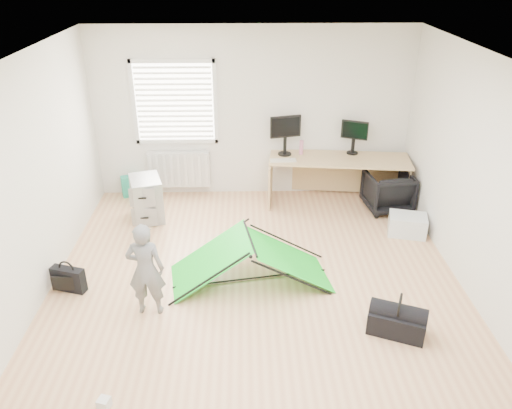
{
  "coord_description": "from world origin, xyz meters",
  "views": [
    {
      "loc": [
        -0.13,
        -4.88,
        3.66
      ],
      "look_at": [
        0.0,
        0.4,
        0.95
      ],
      "focal_mm": 35.0,
      "sensor_mm": 36.0,
      "label": 1
    }
  ],
  "objects_px": {
    "kite": "(250,259)",
    "monitor_left": "(285,141)",
    "office_chair": "(388,191)",
    "person": "(146,270)",
    "desk": "(338,180)",
    "laptop_bag": "(69,279)",
    "duffel_bag": "(397,323)",
    "filing_cabinet": "(147,199)",
    "thermos": "(301,147)",
    "storage_crate": "(407,225)",
    "monitor_right": "(353,142)"
  },
  "relations": [
    {
      "from": "kite",
      "to": "monitor_left",
      "type": "bearing_deg",
      "value": 66.18
    },
    {
      "from": "office_chair",
      "to": "person",
      "type": "xyz_separation_m",
      "value": [
        -3.31,
        -2.41,
        0.25
      ]
    },
    {
      "from": "desk",
      "to": "monitor_left",
      "type": "height_order",
      "value": "monitor_left"
    },
    {
      "from": "laptop_bag",
      "to": "duffel_bag",
      "type": "bearing_deg",
      "value": 4.58
    },
    {
      "from": "office_chair",
      "to": "duffel_bag",
      "type": "relative_size",
      "value": 1.16
    },
    {
      "from": "filing_cabinet",
      "to": "laptop_bag",
      "type": "height_order",
      "value": "filing_cabinet"
    },
    {
      "from": "filing_cabinet",
      "to": "kite",
      "type": "height_order",
      "value": "filing_cabinet"
    },
    {
      "from": "desk",
      "to": "laptop_bag",
      "type": "xyz_separation_m",
      "value": [
        -3.6,
        -2.3,
        -0.22
      ]
    },
    {
      "from": "desk",
      "to": "kite",
      "type": "bearing_deg",
      "value": -117.16
    },
    {
      "from": "office_chair",
      "to": "thermos",
      "type": "bearing_deg",
      "value": -27.58
    },
    {
      "from": "kite",
      "to": "storage_crate",
      "type": "xyz_separation_m",
      "value": [
        2.26,
        1.07,
        -0.15
      ]
    },
    {
      "from": "filing_cabinet",
      "to": "thermos",
      "type": "relative_size",
      "value": 2.9
    },
    {
      "from": "monitor_right",
      "to": "laptop_bag",
      "type": "relative_size",
      "value": 1.02
    },
    {
      "from": "monitor_right",
      "to": "person",
      "type": "bearing_deg",
      "value": -110.99
    },
    {
      "from": "monitor_right",
      "to": "thermos",
      "type": "xyz_separation_m",
      "value": [
        -0.82,
        -0.01,
        -0.09
      ]
    },
    {
      "from": "desk",
      "to": "duffel_bag",
      "type": "distance_m",
      "value": 3.15
    },
    {
      "from": "desk",
      "to": "filing_cabinet",
      "type": "xyz_separation_m",
      "value": [
        -2.96,
        -0.51,
        -0.04
      ]
    },
    {
      "from": "office_chair",
      "to": "storage_crate",
      "type": "height_order",
      "value": "office_chair"
    },
    {
      "from": "office_chair",
      "to": "monitor_right",
      "type": "bearing_deg",
      "value": -52.27
    },
    {
      "from": "filing_cabinet",
      "to": "monitor_right",
      "type": "bearing_deg",
      "value": -4.26
    },
    {
      "from": "desk",
      "to": "office_chair",
      "type": "xyz_separation_m",
      "value": [
        0.73,
        -0.3,
        -0.06
      ]
    },
    {
      "from": "filing_cabinet",
      "to": "monitor_left",
      "type": "xyz_separation_m",
      "value": [
        2.11,
        0.7,
        0.65
      ]
    },
    {
      "from": "desk",
      "to": "duffel_bag",
      "type": "bearing_deg",
      "value": -81.43
    },
    {
      "from": "filing_cabinet",
      "to": "monitor_right",
      "type": "xyz_separation_m",
      "value": [
        3.2,
        0.71,
        0.62
      ]
    },
    {
      "from": "monitor_right",
      "to": "person",
      "type": "height_order",
      "value": "monitor_right"
    },
    {
      "from": "desk",
      "to": "monitor_right",
      "type": "height_order",
      "value": "monitor_right"
    },
    {
      "from": "desk",
      "to": "monitor_left",
      "type": "relative_size",
      "value": 4.46
    },
    {
      "from": "person",
      "to": "duffel_bag",
      "type": "xyz_separation_m",
      "value": [
        2.68,
        -0.43,
        -0.43
      ]
    },
    {
      "from": "filing_cabinet",
      "to": "kite",
      "type": "xyz_separation_m",
      "value": [
        1.53,
        -1.63,
        -0.03
      ]
    },
    {
      "from": "monitor_left",
      "to": "monitor_right",
      "type": "xyz_separation_m",
      "value": [
        1.09,
        0.02,
        -0.03
      ]
    },
    {
      "from": "person",
      "to": "duffel_bag",
      "type": "height_order",
      "value": "person"
    },
    {
      "from": "storage_crate",
      "to": "duffel_bag",
      "type": "height_order",
      "value": "storage_crate"
    },
    {
      "from": "laptop_bag",
      "to": "storage_crate",
      "type": "bearing_deg",
      "value": 32.81
    },
    {
      "from": "filing_cabinet",
      "to": "thermos",
      "type": "height_order",
      "value": "thermos"
    },
    {
      "from": "office_chair",
      "to": "kite",
      "type": "relative_size",
      "value": 0.35
    },
    {
      "from": "filing_cabinet",
      "to": "laptop_bag",
      "type": "bearing_deg",
      "value": -126.71
    },
    {
      "from": "monitor_left",
      "to": "monitor_right",
      "type": "relative_size",
      "value": 1.17
    },
    {
      "from": "person",
      "to": "kite",
      "type": "distance_m",
      "value": 1.31
    },
    {
      "from": "monitor_right",
      "to": "laptop_bag",
      "type": "height_order",
      "value": "monitor_right"
    },
    {
      "from": "desk",
      "to": "kite",
      "type": "xyz_separation_m",
      "value": [
        -1.43,
        -2.14,
        -0.07
      ]
    },
    {
      "from": "monitor_left",
      "to": "storage_crate",
      "type": "relative_size",
      "value": 0.94
    },
    {
      "from": "monitor_left",
      "to": "filing_cabinet",
      "type": "bearing_deg",
      "value": -175.38
    },
    {
      "from": "desk",
      "to": "office_chair",
      "type": "distance_m",
      "value": 0.8
    },
    {
      "from": "monitor_right",
      "to": "person",
      "type": "distance_m",
      "value": 4.07
    },
    {
      "from": "monitor_right",
      "to": "duffel_bag",
      "type": "bearing_deg",
      "value": -69.24
    },
    {
      "from": "desk",
      "to": "monitor_left",
      "type": "xyz_separation_m",
      "value": [
        -0.85,
        0.19,
        0.61
      ]
    },
    {
      "from": "thermos",
      "to": "person",
      "type": "height_order",
      "value": "person"
    },
    {
      "from": "monitor_left",
      "to": "laptop_bag",
      "type": "relative_size",
      "value": 1.2
    },
    {
      "from": "desk",
      "to": "storage_crate",
      "type": "distance_m",
      "value": 1.38
    },
    {
      "from": "monitor_left",
      "to": "monitor_right",
      "type": "bearing_deg",
      "value": -12.84
    }
  ]
}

